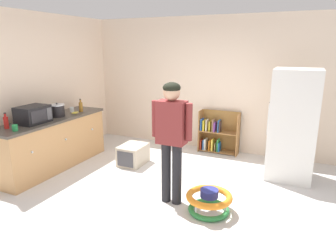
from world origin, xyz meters
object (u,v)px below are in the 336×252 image
(bookshelf, at_px, (217,134))
(banana_bunch, at_px, (76,113))
(teal_cup, at_px, (56,111))
(standing_person, at_px, (172,132))
(baby_walker, at_px, (209,201))
(white_cup, at_px, (72,110))
(amber_bottle, at_px, (81,106))
(pet_carrier, at_px, (133,155))
(crock_pot, at_px, (57,110))
(yellow_cup, at_px, (43,114))
(microwave, at_px, (33,115))
(green_cup, at_px, (15,128))
(ketchup_bottle, at_px, (6,122))
(kitchen_counter, at_px, (53,143))
(refrigerator, at_px, (293,125))

(bookshelf, distance_m, banana_bunch, 2.79)
(teal_cup, bearing_deg, standing_person, -12.95)
(baby_walker, distance_m, white_cup, 3.23)
(amber_bottle, bearing_deg, banana_bunch, -74.22)
(pet_carrier, bearing_deg, teal_cup, -163.72)
(crock_pot, relative_size, yellow_cup, 2.67)
(microwave, xyz_separation_m, green_cup, (0.14, -0.47, -0.09))
(ketchup_bottle, distance_m, yellow_cup, 0.84)
(microwave, relative_size, banana_bunch, 3.08)
(yellow_cup, height_order, white_cup, same)
(pet_carrier, distance_m, crock_pot, 1.56)
(microwave, relative_size, teal_cup, 5.05)
(amber_bottle, bearing_deg, yellow_cup, -117.98)
(teal_cup, relative_size, yellow_cup, 1.00)
(bookshelf, distance_m, green_cup, 3.68)
(kitchen_counter, distance_m, yellow_cup, 0.54)
(crock_pot, bearing_deg, microwave, -91.47)
(yellow_cup, bearing_deg, microwave, -61.82)
(baby_walker, distance_m, teal_cup, 3.32)
(pet_carrier, height_order, amber_bottle, amber_bottle)
(kitchen_counter, bearing_deg, amber_bottle, 80.10)
(teal_cup, bearing_deg, baby_walker, -11.56)
(standing_person, xyz_separation_m, yellow_cup, (-2.64, 0.34, -0.07))
(green_cup, distance_m, yellow_cup, 0.94)
(bookshelf, height_order, ketchup_bottle, ketchup_bottle)
(crock_pot, bearing_deg, ketchup_bottle, -96.50)
(crock_pot, distance_m, ketchup_bottle, 0.95)
(crock_pot, xyz_separation_m, teal_cup, (-0.19, 0.15, -0.06))
(refrigerator, height_order, yellow_cup, refrigerator)
(crock_pot, relative_size, ketchup_bottle, 1.03)
(banana_bunch, bearing_deg, refrigerator, 12.67)
(pet_carrier, relative_size, microwave, 1.15)
(teal_cup, distance_m, yellow_cup, 0.26)
(kitchen_counter, bearing_deg, green_cup, -79.98)
(pet_carrier, relative_size, crock_pot, 2.17)
(standing_person, relative_size, amber_bottle, 6.79)
(kitchen_counter, xyz_separation_m, green_cup, (0.15, -0.82, 0.50))
(refrigerator, height_order, crock_pot, refrigerator)
(microwave, xyz_separation_m, yellow_cup, (-0.22, 0.41, -0.09))
(bookshelf, height_order, yellow_cup, yellow_cup)
(bookshelf, relative_size, baby_walker, 1.41)
(microwave, distance_m, yellow_cup, 0.47)
(bookshelf, distance_m, amber_bottle, 2.74)
(white_cup, bearing_deg, banana_bunch, -31.15)
(crock_pot, height_order, ketchup_bottle, crock_pot)
(banana_bunch, bearing_deg, standing_person, -18.16)
(refrigerator, distance_m, pet_carrier, 2.80)
(white_cup, bearing_deg, microwave, -88.90)
(bookshelf, xyz_separation_m, white_cup, (-2.44, -1.44, 0.58))
(banana_bunch, distance_m, white_cup, 0.22)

